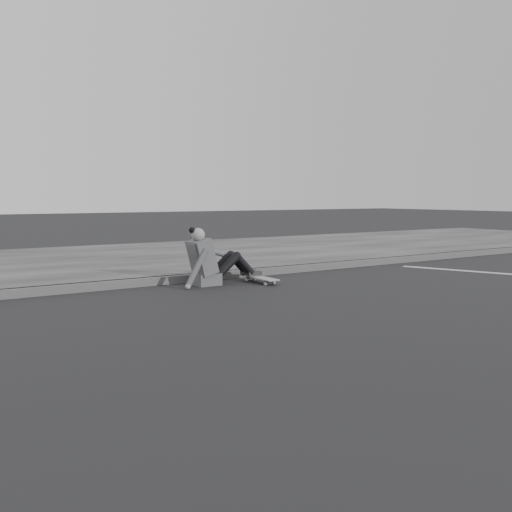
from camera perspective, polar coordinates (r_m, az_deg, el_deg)
The scene contains 5 objects.
ground at distance 8.55m, azimuth 17.41°, elevation -3.21°, with size 80.00×80.00×0.00m, color black.
curb at distance 10.35m, azimuth 6.31°, elevation -1.07°, with size 24.00×0.16×0.12m, color #474747.
sidewalk at distance 12.80m, azimuth -2.33°, elevation 0.32°, with size 24.00×6.00×0.12m, color #3B3B3B.
skateboard at distance 8.77m, azimuth 0.40°, elevation -2.23°, with size 0.20×0.78×0.09m.
seated_woman at distance 8.57m, azimuth -4.61°, elevation -0.50°, with size 1.38×0.46×0.88m.
Camera 1 is at (-6.55, -5.32, 1.33)m, focal length 40.00 mm.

